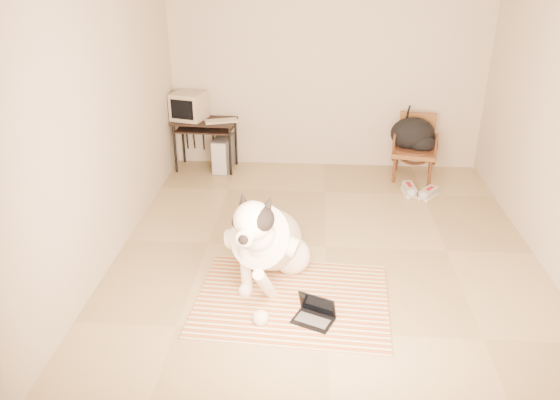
# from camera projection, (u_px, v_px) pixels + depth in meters

# --- Properties ---
(floor) EXTENTS (4.50, 4.50, 0.00)m
(floor) POSITION_uv_depth(u_px,v_px,m) (326.00, 247.00, 5.37)
(floor) COLOR tan
(floor) RESTS_ON ground
(wall_back) EXTENTS (4.50, 0.00, 4.50)m
(wall_back) POSITION_uv_depth(u_px,v_px,m) (327.00, 64.00, 6.83)
(wall_back) COLOR #BDAF9B
(wall_back) RESTS_ON floor
(wall_front) EXTENTS (4.50, 0.00, 4.50)m
(wall_front) POSITION_uv_depth(u_px,v_px,m) (340.00, 238.00, 2.77)
(wall_front) COLOR #BDAF9B
(wall_front) RESTS_ON floor
(wall_left) EXTENTS (0.00, 4.50, 4.50)m
(wall_left) POSITION_uv_depth(u_px,v_px,m) (109.00, 110.00, 4.92)
(wall_left) COLOR #BDAF9B
(wall_left) RESTS_ON floor
(rug) EXTENTS (1.66, 1.31, 0.02)m
(rug) POSITION_uv_depth(u_px,v_px,m) (292.00, 300.00, 4.56)
(rug) COLOR #C85723
(rug) RESTS_ON floor
(dog) EXTENTS (0.69, 1.40, 1.00)m
(dog) POSITION_uv_depth(u_px,v_px,m) (267.00, 242.00, 4.66)
(dog) COLOR white
(dog) RESTS_ON rug
(laptop) EXTENTS (0.37, 0.32, 0.21)m
(laptop) POSITION_uv_depth(u_px,v_px,m) (315.00, 314.00, 4.28)
(laptop) COLOR black
(laptop) RESTS_ON rug
(computer_desk) EXTENTS (0.82, 0.49, 0.66)m
(computer_desk) POSITION_uv_depth(u_px,v_px,m) (205.00, 127.00, 7.02)
(computer_desk) COLOR black
(computer_desk) RESTS_ON floor
(crt_monitor) EXTENTS (0.47, 0.46, 0.35)m
(crt_monitor) POSITION_uv_depth(u_px,v_px,m) (189.00, 106.00, 6.95)
(crt_monitor) COLOR tan
(crt_monitor) RESTS_ON computer_desk
(desk_keyboard) EXTENTS (0.44, 0.27, 0.03)m
(desk_keyboard) POSITION_uv_depth(u_px,v_px,m) (221.00, 121.00, 6.91)
(desk_keyboard) COLOR tan
(desk_keyboard) RESTS_ON computer_desk
(pc_tower) EXTENTS (0.24, 0.49, 0.44)m
(pc_tower) POSITION_uv_depth(u_px,v_px,m) (223.00, 153.00, 7.14)
(pc_tower) COLOR #4B4B4D
(pc_tower) RESTS_ON floor
(rattan_chair) EXTENTS (0.61, 0.60, 0.79)m
(rattan_chair) POSITION_uv_depth(u_px,v_px,m) (415.00, 147.00, 6.85)
(rattan_chair) COLOR brown
(rattan_chair) RESTS_ON floor
(backpack) EXTENTS (0.55, 0.47, 0.40)m
(backpack) POSITION_uv_depth(u_px,v_px,m) (414.00, 135.00, 6.80)
(backpack) COLOR black
(backpack) RESTS_ON rattan_chair
(sneaker_left) EXTENTS (0.15, 0.31, 0.11)m
(sneaker_left) POSITION_uv_depth(u_px,v_px,m) (409.00, 190.00, 6.52)
(sneaker_left) COLOR silver
(sneaker_left) RESTS_ON floor
(sneaker_right) EXTENTS (0.27, 0.30, 0.10)m
(sneaker_right) POSITION_uv_depth(u_px,v_px,m) (428.00, 193.00, 6.42)
(sneaker_right) COLOR silver
(sneaker_right) RESTS_ON floor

